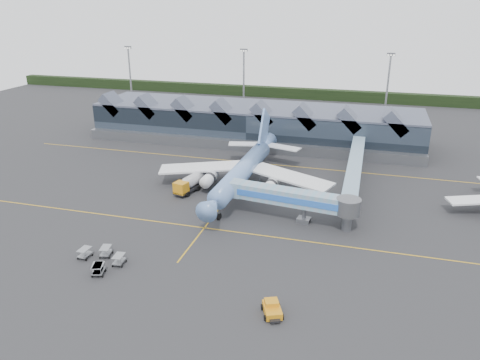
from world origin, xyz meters
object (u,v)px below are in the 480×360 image
(main_airliner, at_px, (245,169))
(jet_bridge, at_px, (299,200))
(fuel_truck, at_px, (192,182))
(pushback_tug, at_px, (272,309))

(main_airliner, relative_size, jet_bridge, 1.80)
(main_airliner, relative_size, fuel_truck, 4.30)
(pushback_tug, bearing_deg, main_airliner, 86.94)
(main_airliner, height_order, jet_bridge, main_airliner)
(pushback_tug, bearing_deg, fuel_truck, 101.58)
(main_airliner, xyz_separation_m, jet_bridge, (13.55, -13.09, 0.09))
(jet_bridge, bearing_deg, fuel_truck, 167.50)
(main_airliner, bearing_deg, jet_bridge, -42.68)
(jet_bridge, bearing_deg, pushback_tug, -80.26)
(fuel_truck, distance_m, pushback_tug, 43.44)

